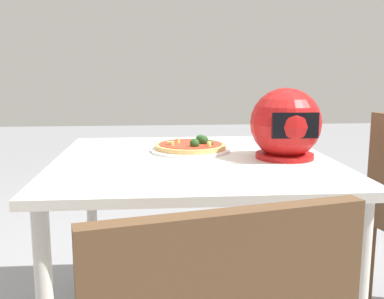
% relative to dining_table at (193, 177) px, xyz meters
% --- Properties ---
extents(dining_table, '(1.05, 1.08, 0.74)m').
position_rel_dining_table_xyz_m(dining_table, '(0.00, 0.00, 0.00)').
color(dining_table, beige).
rests_on(dining_table, ground).
extents(pizza_plate, '(0.33, 0.33, 0.01)m').
position_rel_dining_table_xyz_m(pizza_plate, '(-0.00, -0.14, 0.08)').
color(pizza_plate, white).
rests_on(pizza_plate, dining_table).
extents(pizza, '(0.30, 0.30, 0.05)m').
position_rel_dining_table_xyz_m(pizza, '(-0.01, -0.14, 0.10)').
color(pizza, tan).
rests_on(pizza, pizza_plate).
extents(motorcycle_helmet, '(0.27, 0.27, 0.27)m').
position_rel_dining_table_xyz_m(motorcycle_helmet, '(-0.35, 0.04, 0.21)').
color(motorcycle_helmet, '#B21414').
rests_on(motorcycle_helmet, dining_table).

